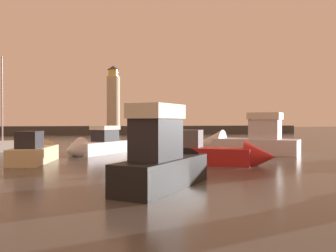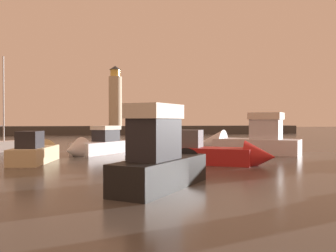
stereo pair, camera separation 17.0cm
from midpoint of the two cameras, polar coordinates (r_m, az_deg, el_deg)
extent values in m
plane|color=#4C4742|center=(36.87, -1.62, -3.30)|extent=(220.00, 220.00, 0.00)
cube|color=#423F3D|center=(70.58, -6.45, -0.66)|extent=(70.68, 4.04, 1.66)
cylinder|color=beige|center=(70.48, -8.31, 3.90)|extent=(2.53, 2.53, 9.58)
cylinder|color=#F2CC59|center=(70.99, -8.32, 8.30)|extent=(1.90, 1.90, 1.34)
cone|color=#33383D|center=(71.13, -8.32, 9.14)|extent=(2.28, 2.28, 0.77)
cube|color=#B21E1E|center=(22.37, 5.71, -4.69)|extent=(6.12, 4.77, 1.00)
cone|color=#B21E1E|center=(21.80, 14.64, -4.73)|extent=(2.48, 2.52, 1.88)
cube|color=#595960|center=(22.58, 3.07, -1.98)|extent=(2.34, 2.13, 1.09)
cube|color=beige|center=(24.19, -20.25, -4.33)|extent=(2.59, 5.14, 1.00)
cone|color=beige|center=(26.94, -18.30, -3.69)|extent=(1.95, 1.86, 1.70)
cube|color=#232328|center=(23.36, -20.89, -2.03)|extent=(1.49, 1.90, 1.03)
cube|color=silver|center=(29.45, -10.44, -3.40)|extent=(4.80, 5.26, 0.97)
cone|color=silver|center=(27.08, -14.51, -3.68)|extent=(2.46, 2.44, 1.80)
cube|color=#232328|center=(29.92, -9.66, -1.49)|extent=(2.33, 2.42, 0.95)
cube|color=silver|center=(29.90, -9.67, -0.27)|extent=(2.57, 2.66, 0.33)
cube|color=black|center=(14.23, -0.65, -7.52)|extent=(4.63, 5.20, 1.17)
cone|color=black|center=(16.99, 4.21, -5.96)|extent=(2.16, 2.14, 1.58)
cube|color=#232328|center=(13.60, -1.76, -2.12)|extent=(2.30, 2.43, 1.57)
cube|color=silver|center=(13.58, -1.77, 2.34)|extent=(2.53, 2.67, 0.55)
cube|color=silver|center=(29.87, 14.07, -3.14)|extent=(6.77, 6.20, 1.19)
cone|color=silver|center=(31.03, 6.93, -2.87)|extent=(3.39, 3.41, 2.49)
cube|color=silver|center=(29.64, 15.47, -0.51)|extent=(2.96, 2.90, 1.57)
cube|color=silver|center=(29.64, 15.48, 1.53)|extent=(3.25, 3.19, 0.55)
cylinder|color=#B7B7BC|center=(33.91, -24.55, 3.97)|extent=(0.12, 0.12, 7.29)
sphere|color=#EA5919|center=(27.05, -0.82, -3.84)|extent=(0.90, 0.90, 0.90)
camera|label=1|loc=(0.09, -89.78, 0.00)|focal=38.35mm
camera|label=2|loc=(0.09, 90.22, 0.00)|focal=38.35mm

